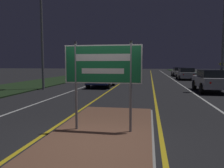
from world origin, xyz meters
The scene contains 15 objects.
ground_plane centered at (0.00, 0.00, 0.00)m, with size 160.00×160.00×0.00m, color #232326.
median_island centered at (0.00, 0.75, 0.04)m, with size 2.81×6.45×0.10m.
verge_left centered at (-9.50, 20.00, 0.04)m, with size 5.00×100.00×0.08m.
centre_line_yellow_left centered at (-1.60, 25.00, 0.00)m, with size 0.12×70.00×0.01m.
centre_line_yellow_right centered at (1.60, 25.00, 0.00)m, with size 0.12×70.00×0.01m.
lane_line_white_left centered at (-4.20, 25.00, 0.00)m, with size 0.12×70.00×0.01m.
lane_line_white_right centered at (4.20, 25.00, 0.00)m, with size 0.12×70.00×0.01m.
edge_line_white_left centered at (-7.20, 25.00, 0.00)m, with size 0.10×70.00×0.01m.
edge_line_white_right centered at (7.20, 25.00, 0.00)m, with size 0.10×70.00×0.01m.
highway_sign centered at (0.00, 0.74, 1.84)m, with size 2.14×0.07×2.47m.
car_receding_0 centered at (5.51, 10.93, 0.82)m, with size 1.94×4.06×1.54m.
car_receding_1 centered at (5.68, 22.89, 0.75)m, with size 1.96×4.35×1.44m.
car_receding_2 centered at (5.84, 30.57, 0.74)m, with size 1.94×4.80×1.39m.
car_approaching_0 centered at (-2.70, 12.88, 0.74)m, with size 1.89×4.06×1.38m.
warning_sign centered at (8.51, 18.59, 1.38)m, with size 0.60×0.06×2.14m.
Camera 1 is at (1.26, -5.10, 1.96)m, focal length 35.00 mm.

